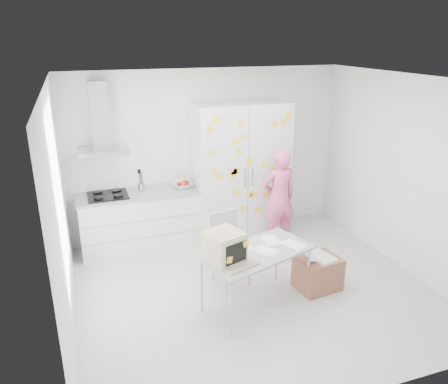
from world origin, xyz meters
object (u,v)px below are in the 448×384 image
object	(u,v)px
person	(279,198)
cardboard_box	(318,273)
chair	(228,244)
desk	(237,250)

from	to	relation	value
person	cardboard_box	bearing A→B (deg)	84.12
person	cardboard_box	size ratio (longest dim) A/B	2.65
chair	cardboard_box	bearing A→B (deg)	-39.57
desk	chair	distance (m)	0.76
chair	desk	bearing A→B (deg)	-112.38
person	chair	size ratio (longest dim) A/B	1.61
person	cardboard_box	world-z (taller)	person
person	chair	bearing A→B (deg)	31.36
person	desk	distance (m)	1.93
desk	chair	world-z (taller)	desk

